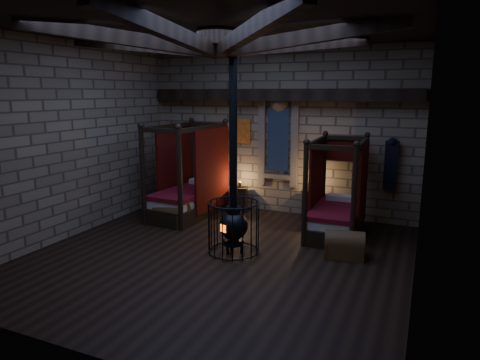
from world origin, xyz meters
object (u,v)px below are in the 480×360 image
at_px(trunk_left, 172,214).
at_px(stove, 234,222).
at_px(trunk_right, 345,245).
at_px(bed_right, 336,211).
at_px(bed_left, 189,193).

bearing_deg(trunk_left, stove, -18.48).
bearing_deg(stove, trunk_left, 175.00).
bearing_deg(trunk_right, bed_right, 98.40).
relative_size(trunk_left, stove, 0.22).
height_order(bed_left, trunk_right, bed_left).
bearing_deg(stove, bed_left, 159.15).
bearing_deg(bed_right, trunk_right, -73.83).
xyz_separation_m(bed_right, trunk_right, (0.43, -1.34, -0.28)).
bearing_deg(bed_left, stove, -38.93).
xyz_separation_m(bed_right, trunk_left, (-3.72, -0.92, -0.26)).
relative_size(bed_left, trunk_right, 2.90).
bearing_deg(stove, bed_right, 72.14).
height_order(bed_left, trunk_left, bed_left).
xyz_separation_m(bed_left, stove, (2.14, -1.95, 0.05)).
bearing_deg(trunk_left, trunk_right, 2.33).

